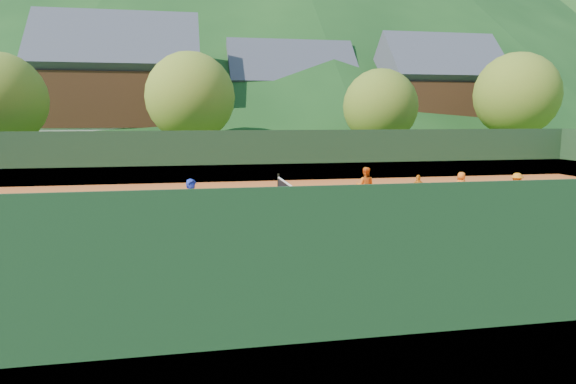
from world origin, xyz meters
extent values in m
plane|color=#295219|center=(0.00, 0.00, 0.00)|extent=(400.00, 400.00, 0.00)
cube|color=#C85820|center=(0.00, 0.00, 0.01)|extent=(40.00, 24.00, 0.02)
imported|color=#18299E|center=(-4.09, -1.51, 0.94)|extent=(0.74, 0.56, 1.85)
imported|color=orange|center=(3.30, 2.99, 0.84)|extent=(0.99, 0.90, 1.65)
imported|color=orange|center=(5.58, 2.58, 0.67)|extent=(0.82, 0.56, 1.30)
imported|color=orange|center=(7.93, 3.16, 0.68)|extent=(0.76, 0.64, 1.32)
imported|color=orange|center=(9.48, 1.37, 0.74)|extent=(1.05, 0.80, 1.44)
sphere|color=#CCF328|center=(1.55, -1.10, 0.05)|extent=(0.07, 0.07, 0.07)
sphere|color=#CCF328|center=(-0.78, -1.71, 0.05)|extent=(0.07, 0.07, 0.07)
sphere|color=#CCF328|center=(-5.90, -9.44, 0.05)|extent=(0.07, 0.07, 0.07)
sphere|color=#CCF328|center=(-0.05, -5.76, 0.05)|extent=(0.07, 0.07, 0.07)
sphere|color=#CCF328|center=(1.06, -2.97, 0.05)|extent=(0.07, 0.07, 0.07)
sphere|color=#CCF328|center=(3.27, -5.42, 0.05)|extent=(0.07, 0.07, 0.07)
sphere|color=#CCF328|center=(0.14, -6.30, 0.05)|extent=(0.07, 0.07, 0.07)
sphere|color=#CCF328|center=(-7.39, -2.63, 0.05)|extent=(0.07, 0.07, 0.07)
sphere|color=#CCF328|center=(-0.43, -3.57, 0.05)|extent=(0.07, 0.07, 0.07)
sphere|color=#CCF328|center=(-0.63, -7.88, 0.05)|extent=(0.07, 0.07, 0.07)
sphere|color=#CCF328|center=(-0.97, -4.87, 0.05)|extent=(0.07, 0.07, 0.07)
sphere|color=#CCF328|center=(1.76, -1.83, 0.05)|extent=(0.07, 0.07, 0.07)
sphere|color=#CCF328|center=(4.45, -5.98, 0.05)|extent=(0.07, 0.07, 0.07)
sphere|color=#CCF328|center=(-3.82, -3.71, 0.05)|extent=(0.07, 0.07, 0.07)
sphere|color=#CCF328|center=(1.33, -2.15, 0.05)|extent=(0.07, 0.07, 0.07)
sphere|color=#CCF328|center=(-0.28, -7.19, 0.05)|extent=(0.07, 0.07, 0.07)
sphere|color=#CCF328|center=(5.15, -4.97, 0.05)|extent=(0.07, 0.07, 0.07)
sphere|color=#CCF328|center=(2.03, -2.96, 0.05)|extent=(0.07, 0.07, 0.07)
sphere|color=#CCF328|center=(2.80, -8.98, 0.05)|extent=(0.07, 0.07, 0.07)
sphere|color=#CCF328|center=(2.12, -8.86, 0.05)|extent=(0.07, 0.07, 0.07)
sphere|color=#CCF328|center=(3.89, -1.05, 0.05)|extent=(0.07, 0.07, 0.07)
sphere|color=#CCF328|center=(-5.59, -3.62, 0.05)|extent=(0.07, 0.07, 0.07)
sphere|color=#CCF328|center=(-4.38, -3.79, 0.05)|extent=(0.07, 0.07, 0.07)
cube|color=white|center=(0.00, -5.49, 0.02)|extent=(23.77, 0.06, 0.00)
cube|color=white|center=(0.00, 5.49, 0.02)|extent=(23.77, 0.06, 0.00)
cube|color=white|center=(0.00, -4.12, 0.02)|extent=(23.77, 0.06, 0.00)
cube|color=white|center=(0.00, 4.12, 0.02)|extent=(23.77, 0.06, 0.00)
cube|color=white|center=(-6.40, 0.00, 0.02)|extent=(0.06, 8.23, 0.00)
cube|color=white|center=(6.40, 0.00, 0.02)|extent=(0.06, 8.23, 0.00)
cube|color=white|center=(0.00, 0.00, 0.02)|extent=(12.80, 0.06, 0.00)
cube|color=white|center=(0.00, 0.00, 0.02)|extent=(0.06, 10.97, 0.00)
cube|color=black|center=(0.00, 0.00, 0.47)|extent=(0.03, 11.97, 0.90)
cube|color=white|center=(0.00, 0.00, 0.94)|extent=(0.05, 11.97, 0.06)
cylinder|color=black|center=(0.00, -5.99, 0.57)|extent=(0.10, 0.10, 1.10)
cylinder|color=black|center=(0.00, 5.99, 0.57)|extent=(0.10, 0.10, 1.10)
cube|color=black|center=(0.00, 12.00, 1.52)|extent=(40.00, 0.05, 3.00)
cube|color=#185726|center=(0.00, 12.00, 0.52)|extent=(40.40, 0.05, 1.00)
cube|color=black|center=(0.00, -12.00, 1.52)|extent=(40.00, 0.05, 3.00)
cube|color=#195A2A|center=(0.00, -12.00, 0.52)|extent=(40.40, 0.05, 1.00)
cylinder|color=black|center=(-6.96, -5.16, 0.30)|extent=(0.02, 0.02, 0.55)
cylinder|color=black|center=(-6.41, -5.16, 0.30)|extent=(0.02, 0.02, 0.55)
cylinder|color=black|center=(-6.96, -4.61, 0.30)|extent=(0.02, 0.02, 0.55)
cylinder|color=black|center=(-6.41, -4.61, 0.30)|extent=(0.02, 0.02, 0.55)
cube|color=black|center=(-6.68, -4.89, 0.57)|extent=(0.55, 0.55, 0.02)
cube|color=black|center=(-6.68, -5.16, 0.80)|extent=(0.55, 0.02, 0.45)
cube|color=black|center=(-6.68, -4.61, 0.80)|extent=(0.55, 0.02, 0.45)
cube|color=black|center=(-6.96, -4.89, 0.80)|extent=(0.02, 0.55, 0.45)
cube|color=black|center=(-6.41, -4.89, 0.80)|extent=(0.02, 0.55, 0.45)
sphere|color=#CCE526|center=(-6.89, -5.09, 0.99)|extent=(0.07, 0.07, 0.07)
sphere|color=#CCE526|center=(-6.89, -4.95, 0.99)|extent=(0.07, 0.07, 0.07)
sphere|color=#CCE526|center=(-6.89, -4.82, 0.99)|extent=(0.07, 0.07, 0.07)
sphere|color=#CCE526|center=(-6.89, -4.68, 0.99)|extent=(0.07, 0.07, 0.07)
sphere|color=#CCE526|center=(-6.75, -5.09, 0.99)|extent=(0.07, 0.07, 0.07)
sphere|color=#CCE526|center=(-6.75, -4.95, 0.99)|extent=(0.07, 0.07, 0.07)
sphere|color=#CCE526|center=(-6.75, -4.82, 0.99)|extent=(0.07, 0.07, 0.07)
sphere|color=#CCE526|center=(-6.75, -4.68, 0.99)|extent=(0.07, 0.07, 0.07)
sphere|color=#CCE526|center=(-6.61, -5.09, 0.99)|extent=(0.07, 0.07, 0.07)
sphere|color=#CCE526|center=(-6.61, -4.95, 0.99)|extent=(0.07, 0.07, 0.07)
sphere|color=#CCE526|center=(-6.61, -4.82, 0.99)|extent=(0.07, 0.07, 0.07)
sphere|color=#CCE526|center=(-6.61, -4.68, 0.99)|extent=(0.07, 0.07, 0.07)
sphere|color=#CCE526|center=(-6.48, -5.09, 0.99)|extent=(0.07, 0.07, 0.07)
sphere|color=#CCE526|center=(-6.48, -4.95, 0.99)|extent=(0.07, 0.07, 0.07)
sphere|color=#CCE526|center=(-6.48, -4.82, 0.99)|extent=(0.07, 0.07, 0.07)
sphere|color=#CCE526|center=(-6.48, -4.68, 0.99)|extent=(0.07, 0.07, 0.07)
cube|color=beige|center=(-10.00, 30.00, 1.44)|extent=(12.00, 9.00, 2.88)
cube|color=#341C0E|center=(-10.00, 30.00, 5.12)|extent=(12.24, 9.18, 4.48)
cube|color=#404148|center=(-10.00, 30.00, 7.96)|extent=(13.80, 9.93, 9.93)
cube|color=beige|center=(6.00, 34.00, 1.26)|extent=(11.00, 8.00, 2.52)
cube|color=#3B2110|center=(6.00, 34.00, 4.48)|extent=(11.22, 8.16, 3.92)
cube|color=#3E3E45|center=(6.00, 34.00, 7.04)|extent=(12.65, 8.82, 8.82)
cube|color=beige|center=(20.00, 30.00, 1.35)|extent=(10.00, 8.00, 2.70)
cube|color=#381E0F|center=(20.00, 30.00, 4.80)|extent=(10.20, 8.16, 4.20)
cube|color=#414149|center=(20.00, 30.00, 7.50)|extent=(11.50, 8.82, 8.82)
cylinder|color=#3D2818|center=(-16.00, 18.00, 1.35)|extent=(0.36, 0.36, 2.70)
cylinder|color=#3C2718|center=(-4.00, 20.00, 1.44)|extent=(0.36, 0.36, 2.88)
sphere|color=#567820|center=(-4.00, 20.00, 5.20)|extent=(6.40, 6.40, 6.40)
cylinder|color=#3C2418|center=(10.00, 19.00, 1.26)|extent=(0.36, 0.36, 2.52)
sphere|color=#486A1C|center=(10.00, 19.00, 4.55)|extent=(5.60, 5.60, 5.60)
cylinder|color=#42281A|center=(22.00, 20.00, 1.53)|extent=(0.36, 0.36, 3.06)
sphere|color=#4E6E1D|center=(22.00, 20.00, 5.53)|extent=(6.80, 6.80, 6.80)
camera|label=1|loc=(-4.10, -18.00, 3.86)|focal=32.00mm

